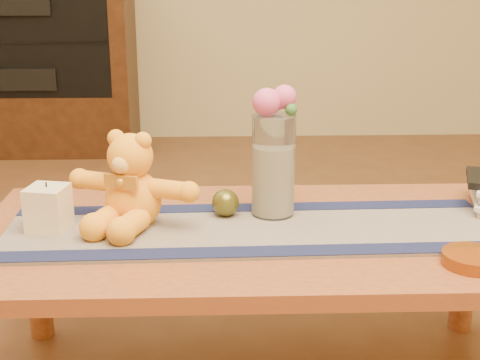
{
  "coord_description": "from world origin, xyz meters",
  "views": [
    {
      "loc": [
        -0.1,
        -1.56,
        1.08
      ],
      "look_at": [
        -0.05,
        0.0,
        0.58
      ],
      "focal_mm": 51.03,
      "sensor_mm": 36.0,
      "label": 1
    }
  ],
  "objects_px": {
    "teddy_bear": "(132,180)",
    "book_bottom": "(473,203)",
    "glass_vase": "(273,165)",
    "bronze_ball": "(226,203)",
    "pillar_candle": "(48,208)",
    "amber_dish": "(472,259)",
    "tv_remote": "(476,178)"
  },
  "relations": [
    {
      "from": "teddy_bear",
      "to": "book_bottom",
      "type": "relative_size",
      "value": 1.47
    },
    {
      "from": "glass_vase",
      "to": "bronze_ball",
      "type": "height_order",
      "value": "glass_vase"
    },
    {
      "from": "glass_vase",
      "to": "book_bottom",
      "type": "height_order",
      "value": "glass_vase"
    },
    {
      "from": "teddy_bear",
      "to": "pillar_candle",
      "type": "bearing_deg",
      "value": -146.61
    },
    {
      "from": "book_bottom",
      "to": "amber_dish",
      "type": "bearing_deg",
      "value": -95.45
    },
    {
      "from": "glass_vase",
      "to": "teddy_bear",
      "type": "bearing_deg",
      "value": -171.84
    },
    {
      "from": "bronze_ball",
      "to": "amber_dish",
      "type": "height_order",
      "value": "bronze_ball"
    },
    {
      "from": "teddy_bear",
      "to": "tv_remote",
      "type": "relative_size",
      "value": 2.05
    },
    {
      "from": "amber_dish",
      "to": "book_bottom",
      "type": "bearing_deg",
      "value": 69.79
    },
    {
      "from": "teddy_bear",
      "to": "book_bottom",
      "type": "xyz_separation_m",
      "value": [
        0.9,
        0.1,
        -0.11
      ]
    },
    {
      "from": "pillar_candle",
      "to": "glass_vase",
      "type": "xyz_separation_m",
      "value": [
        0.55,
        0.09,
        0.08
      ]
    },
    {
      "from": "pillar_candle",
      "to": "bronze_ball",
      "type": "height_order",
      "value": "pillar_candle"
    },
    {
      "from": "teddy_bear",
      "to": "amber_dish",
      "type": "xyz_separation_m",
      "value": [
        0.76,
        -0.26,
        -0.1
      ]
    },
    {
      "from": "tv_remote",
      "to": "amber_dish",
      "type": "height_order",
      "value": "tv_remote"
    },
    {
      "from": "teddy_bear",
      "to": "glass_vase",
      "type": "height_order",
      "value": "glass_vase"
    },
    {
      "from": "bronze_ball",
      "to": "book_bottom",
      "type": "relative_size",
      "value": 0.31
    },
    {
      "from": "teddy_bear",
      "to": "tv_remote",
      "type": "xyz_separation_m",
      "value": [
        0.89,
        0.1,
        -0.03
      ]
    },
    {
      "from": "pillar_candle",
      "to": "glass_vase",
      "type": "bearing_deg",
      "value": 9.31
    },
    {
      "from": "pillar_candle",
      "to": "bronze_ball",
      "type": "relative_size",
      "value": 1.55
    },
    {
      "from": "pillar_candle",
      "to": "book_bottom",
      "type": "bearing_deg",
      "value": 7.52
    },
    {
      "from": "teddy_bear",
      "to": "bronze_ball",
      "type": "bearing_deg",
      "value": 32.05
    },
    {
      "from": "tv_remote",
      "to": "amber_dish",
      "type": "xyz_separation_m",
      "value": [
        -0.13,
        -0.36,
        -0.07
      ]
    },
    {
      "from": "pillar_candle",
      "to": "book_bottom",
      "type": "distance_m",
      "value": 1.11
    },
    {
      "from": "glass_vase",
      "to": "bronze_ball",
      "type": "xyz_separation_m",
      "value": [
        -0.12,
        -0.01,
        -0.09
      ]
    },
    {
      "from": "teddy_bear",
      "to": "book_bottom",
      "type": "distance_m",
      "value": 0.91
    },
    {
      "from": "teddy_bear",
      "to": "bronze_ball",
      "type": "relative_size",
      "value": 4.68
    },
    {
      "from": "bronze_ball",
      "to": "book_bottom",
      "type": "bearing_deg",
      "value": 5.52
    },
    {
      "from": "teddy_bear",
      "to": "tv_remote",
      "type": "height_order",
      "value": "teddy_bear"
    },
    {
      "from": "pillar_candle",
      "to": "amber_dish",
      "type": "relative_size",
      "value": 0.82
    },
    {
      "from": "glass_vase",
      "to": "tv_remote",
      "type": "distance_m",
      "value": 0.55
    },
    {
      "from": "teddy_bear",
      "to": "bronze_ball",
      "type": "xyz_separation_m",
      "value": [
        0.23,
        0.04,
        -0.08
      ]
    },
    {
      "from": "book_bottom",
      "to": "tv_remote",
      "type": "relative_size",
      "value": 1.39
    }
  ]
}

